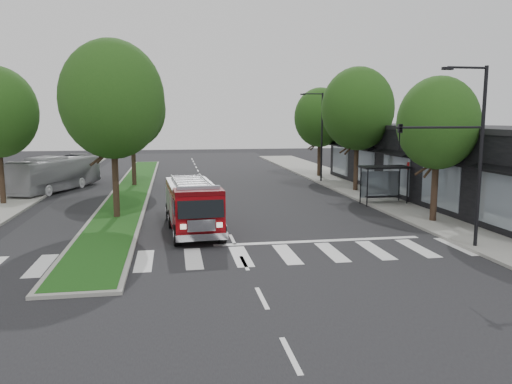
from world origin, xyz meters
The scene contains 14 objects.
ground centered at (0.00, 0.00, 0.00)m, with size 140.00×140.00×0.00m, color black.
sidewalk_right centered at (12.50, 10.00, 0.07)m, with size 5.00×80.00×0.15m, color gray.
median centered at (-6.00, 18.00, 0.08)m, with size 3.00×50.00×0.15m.
storefront_row centered at (17.00, 10.00, 2.50)m, with size 8.00×30.00×5.00m, color black.
bus_shelter centered at (11.20, 8.15, 2.04)m, with size 3.20×1.60×2.61m.
tree_right_near centered at (11.50, 2.00, 5.51)m, with size 4.40×4.40×8.05m.
tree_right_mid centered at (11.50, 14.00, 6.49)m, with size 5.60×5.60×9.72m.
tree_right_far centered at (11.50, 24.00, 5.84)m, with size 5.00×5.00×8.73m.
tree_median_near centered at (-6.00, 6.00, 6.81)m, with size 5.80×5.80×10.16m.
tree_median_far centered at (-6.00, 20.00, 6.49)m, with size 5.60×5.60×9.72m.
streetlight_right_near centered at (9.61, -3.50, 4.67)m, with size 4.08×0.22×8.00m.
streetlight_right_far centered at (10.35, 20.00, 4.48)m, with size 2.11×0.20×8.00m.
fire_engine centered at (-1.79, 2.32, 1.29)m, with size 2.85×7.91×2.70m.
city_bus centered at (-12.00, 18.38, 1.40)m, with size 2.36×10.09×2.81m, color #AEAEB2.
Camera 1 is at (-2.76, -23.26, 5.80)m, focal length 35.00 mm.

